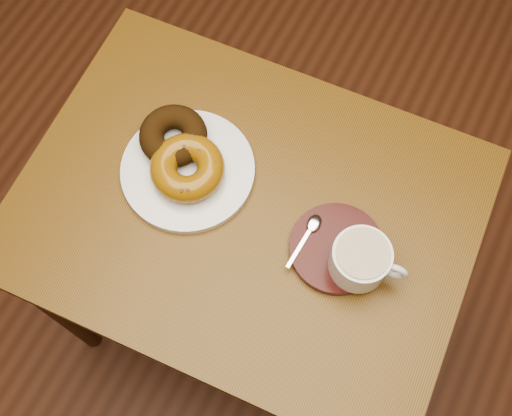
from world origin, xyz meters
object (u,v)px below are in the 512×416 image
at_px(saucer, 336,249).
at_px(cafe_table, 246,231).
at_px(donut_plate, 188,170).
at_px(coffee_cup, 361,260).

bearing_deg(saucer, cafe_table, -179.80).
relative_size(donut_plate, coffee_cup, 1.86).
bearing_deg(cafe_table, donut_plate, 169.98).
distance_m(cafe_table, coffee_cup, 0.27).
relative_size(saucer, coffee_cup, 1.26).
height_order(cafe_table, donut_plate, donut_plate).
distance_m(cafe_table, donut_plate, 0.17).
xyz_separation_m(donut_plate, coffee_cup, (0.33, -0.03, 0.04)).
xyz_separation_m(cafe_table, donut_plate, (-0.12, 0.01, 0.12)).
xyz_separation_m(donut_plate, saucer, (0.29, -0.01, 0.00)).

